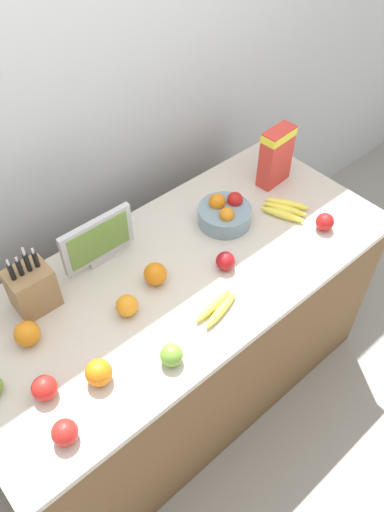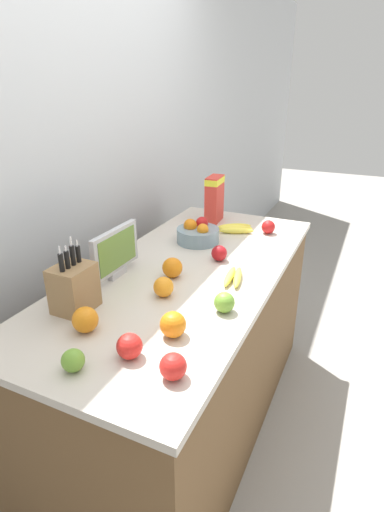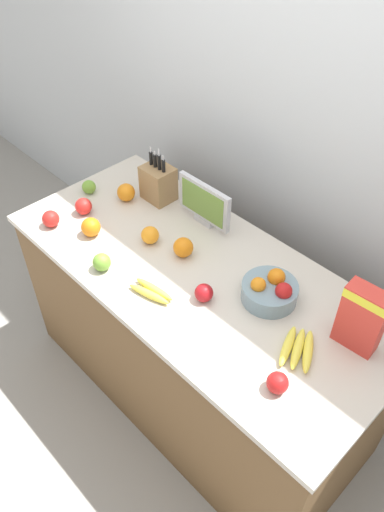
{
  "view_description": "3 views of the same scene",
  "coord_description": "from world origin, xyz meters",
  "px_view_note": "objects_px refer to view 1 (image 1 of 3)",
  "views": [
    {
      "loc": [
        -0.8,
        -0.98,
        2.35
      ],
      "look_at": [
        0.03,
        -0.03,
        0.99
      ],
      "focal_mm": 35.0,
      "sensor_mm": 36.0,
      "label": 1
    },
    {
      "loc": [
        -1.48,
        -0.71,
        1.68
      ],
      "look_at": [
        -0.05,
        -0.05,
        0.99
      ],
      "focal_mm": 28.0,
      "sensor_mm": 36.0,
      "label": 2
    },
    {
      "loc": [
        1.07,
        -1.07,
        2.38
      ],
      "look_at": [
        -0.01,
        -0.02,
        0.98
      ],
      "focal_mm": 35.0,
      "sensor_mm": 36.0,
      "label": 3
    }
  ],
  "objects_px": {
    "apple_near_bananas": "(171,355)",
    "orange_back_center": "(127,306)",
    "banana_bunch_right": "(217,308)",
    "apple_front": "(225,261)",
    "small_monitor": "(98,241)",
    "knife_block": "(32,288)",
    "apple_rear": "(44,388)",
    "orange_front_left": "(155,274)",
    "apple_by_knife_block": "(65,432)",
    "orange_front_right": "(99,373)",
    "fruit_bowl": "(225,213)",
    "apple_rightmost": "(325,222)",
    "banana_bunch_left": "(285,209)",
    "orange_near_bowl": "(27,334)",
    "cereal_box": "(276,154)"
  },
  "relations": [
    {
      "from": "small_monitor",
      "to": "orange_back_center",
      "type": "relative_size",
      "value": 3.77
    },
    {
      "from": "orange_front_left",
      "to": "knife_block",
      "type": "bearing_deg",
      "value": 152.65
    },
    {
      "from": "orange_front_left",
      "to": "apple_near_bananas",
      "type": "bearing_deg",
      "value": -119.76
    },
    {
      "from": "orange_front_left",
      "to": "apple_rear",
      "type": "bearing_deg",
      "value": -165.89
    },
    {
      "from": "banana_bunch_right",
      "to": "apple_front",
      "type": "xyz_separation_m",
      "value": [
        0.16,
        0.13,
        0.02
      ]
    },
    {
      "from": "apple_by_knife_block",
      "to": "apple_front",
      "type": "xyz_separation_m",
      "value": [
        0.82,
        0.18,
        -0.0
      ]
    },
    {
      "from": "apple_rear",
      "to": "orange_back_center",
      "type": "bearing_deg",
      "value": 13.35
    },
    {
      "from": "apple_rear",
      "to": "orange_front_right",
      "type": "xyz_separation_m",
      "value": [
        0.16,
        -0.07,
        0.0
      ]
    },
    {
      "from": "apple_rightmost",
      "to": "orange_front_left",
      "type": "distance_m",
      "value": 0.74
    },
    {
      "from": "cereal_box",
      "to": "orange_front_right",
      "type": "relative_size",
      "value": 3.08
    },
    {
      "from": "cereal_box",
      "to": "banana_bunch_right",
      "type": "bearing_deg",
      "value": -156.11
    },
    {
      "from": "orange_front_left",
      "to": "orange_near_bowl",
      "type": "bearing_deg",
      "value": 171.2
    },
    {
      "from": "orange_front_right",
      "to": "apple_near_bananas",
      "type": "bearing_deg",
      "value": -24.79
    },
    {
      "from": "fruit_bowl",
      "to": "banana_bunch_right",
      "type": "height_order",
      "value": "fruit_bowl"
    },
    {
      "from": "fruit_bowl",
      "to": "orange_near_bowl",
      "type": "xyz_separation_m",
      "value": [
        -0.91,
        0.01,
        -0.0
      ]
    },
    {
      "from": "apple_near_bananas",
      "to": "orange_back_center",
      "type": "xyz_separation_m",
      "value": [
        0.01,
        0.26,
        0.0
      ]
    },
    {
      "from": "cereal_box",
      "to": "apple_rear",
      "type": "bearing_deg",
      "value": -173.22
    },
    {
      "from": "small_monitor",
      "to": "orange_front_left",
      "type": "distance_m",
      "value": 0.25
    },
    {
      "from": "fruit_bowl",
      "to": "banana_bunch_right",
      "type": "relative_size",
      "value": 1.11
    },
    {
      "from": "knife_block",
      "to": "apple_rear",
      "type": "relative_size",
      "value": 3.51
    },
    {
      "from": "cereal_box",
      "to": "small_monitor",
      "type": "bearing_deg",
      "value": 169.26
    },
    {
      "from": "small_monitor",
      "to": "banana_bunch_right",
      "type": "height_order",
      "value": "small_monitor"
    },
    {
      "from": "cereal_box",
      "to": "apple_rear",
      "type": "distance_m",
      "value": 1.36
    },
    {
      "from": "apple_rear",
      "to": "orange_front_left",
      "type": "distance_m",
      "value": 0.56
    },
    {
      "from": "apple_front",
      "to": "orange_front_left",
      "type": "height_order",
      "value": "orange_front_left"
    },
    {
      "from": "fruit_bowl",
      "to": "orange_front_right",
      "type": "distance_m",
      "value": 0.86
    },
    {
      "from": "knife_block",
      "to": "apple_near_bananas",
      "type": "relative_size",
      "value": 3.66
    },
    {
      "from": "apple_near_bananas",
      "to": "orange_front_left",
      "type": "xyz_separation_m",
      "value": [
        0.17,
        0.31,
        0.01
      ]
    },
    {
      "from": "apple_by_knife_block",
      "to": "apple_front",
      "type": "height_order",
      "value": "apple_by_knife_block"
    },
    {
      "from": "knife_block",
      "to": "orange_front_left",
      "type": "distance_m",
      "value": 0.44
    },
    {
      "from": "orange_back_center",
      "to": "fruit_bowl",
      "type": "bearing_deg",
      "value": 11.24
    },
    {
      "from": "banana_bunch_left",
      "to": "banana_bunch_right",
      "type": "height_order",
      "value": "banana_bunch_left"
    },
    {
      "from": "orange_back_center",
      "to": "orange_front_right",
      "type": "height_order",
      "value": "orange_front_right"
    },
    {
      "from": "apple_rightmost",
      "to": "orange_near_bowl",
      "type": "distance_m",
      "value": 1.24
    },
    {
      "from": "banana_bunch_right",
      "to": "apple_rear",
      "type": "distance_m",
      "value": 0.64
    },
    {
      "from": "small_monitor",
      "to": "apple_rightmost",
      "type": "height_order",
      "value": "small_monitor"
    },
    {
      "from": "apple_rightmost",
      "to": "apple_front",
      "type": "bearing_deg",
      "value": 166.18
    },
    {
      "from": "small_monitor",
      "to": "fruit_bowl",
      "type": "height_order",
      "value": "small_monitor"
    },
    {
      "from": "banana_bunch_left",
      "to": "orange_front_right",
      "type": "relative_size",
      "value": 2.48
    },
    {
      "from": "banana_bunch_right",
      "to": "apple_front",
      "type": "bearing_deg",
      "value": 38.61
    },
    {
      "from": "knife_block",
      "to": "small_monitor",
      "type": "xyz_separation_m",
      "value": [
        0.29,
        0.02,
        0.03
      ]
    },
    {
      "from": "apple_by_knife_block",
      "to": "apple_near_bananas",
      "type": "bearing_deg",
      "value": -0.64
    },
    {
      "from": "small_monitor",
      "to": "orange_near_bowl",
      "type": "height_order",
      "value": "small_monitor"
    },
    {
      "from": "banana_bunch_left",
      "to": "apple_rightmost",
      "type": "relative_size",
      "value": 2.89
    },
    {
      "from": "apple_by_knife_block",
      "to": "orange_front_right",
      "type": "relative_size",
      "value": 0.9
    },
    {
      "from": "cereal_box",
      "to": "banana_bunch_right",
      "type": "height_order",
      "value": "cereal_box"
    },
    {
      "from": "banana_bunch_left",
      "to": "apple_by_knife_block",
      "type": "bearing_deg",
      "value": -168.85
    },
    {
      "from": "banana_bunch_left",
      "to": "apple_front",
      "type": "height_order",
      "value": "apple_front"
    },
    {
      "from": "apple_near_bananas",
      "to": "orange_front_left",
      "type": "distance_m",
      "value": 0.35
    },
    {
      "from": "apple_near_bananas",
      "to": "orange_back_center",
      "type": "relative_size",
      "value": 0.97
    }
  ]
}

